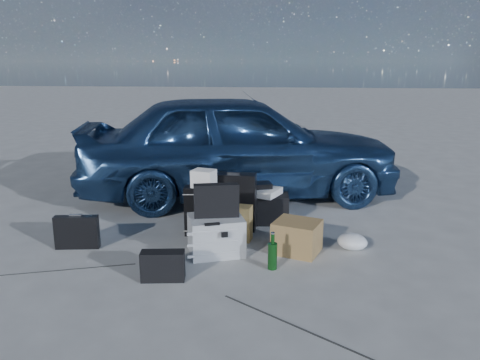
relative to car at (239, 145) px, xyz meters
name	(u,v)px	position (x,y,z in m)	size (l,w,h in m)	color
ground	(210,257)	(-0.05, -2.10, -0.71)	(60.00, 60.00, 0.00)	#ABABA6
car	(239,145)	(0.00, 0.00, 0.00)	(1.69, 4.19, 1.43)	#2E5184
pelican_case	(216,235)	(-0.01, -1.99, -0.53)	(0.50, 0.41, 0.37)	#A7ABAC
laptop_bag	(216,201)	(0.00, -1.98, -0.19)	(0.43, 0.11, 0.32)	black
briefcase	(77,232)	(-1.40, -2.01, -0.55)	(0.43, 0.09, 0.33)	black
suitcase_left	(234,202)	(0.08, -1.31, -0.40)	(0.48, 0.17, 0.63)	black
suitcase_right	(205,211)	(-0.20, -1.50, -0.45)	(0.44, 0.16, 0.53)	black
white_carton	(204,178)	(-0.21, -1.50, -0.10)	(0.23, 0.18, 0.18)	silver
duffel_bag	(259,209)	(0.35, -1.06, -0.55)	(0.67, 0.29, 0.33)	black
flat_box_white	(260,191)	(0.35, -1.04, -0.34)	(0.43, 0.33, 0.08)	silver
flat_box_black	(259,185)	(0.35, -1.04, -0.28)	(0.27, 0.19, 0.06)	black
kraft_bag	(238,223)	(0.17, -1.62, -0.53)	(0.28, 0.17, 0.37)	#A38747
cardboard_box	(297,237)	(0.77, -1.89, -0.56)	(0.42, 0.36, 0.31)	olive
plastic_bag	(352,242)	(1.32, -1.77, -0.63)	(0.29, 0.25, 0.16)	silver
messenger_bag	(163,266)	(-0.37, -2.61, -0.59)	(0.37, 0.14, 0.26)	black
green_bottle	(273,251)	(0.55, -2.30, -0.55)	(0.08, 0.08, 0.33)	black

